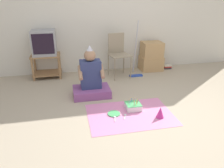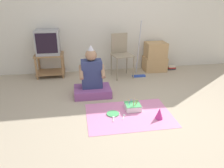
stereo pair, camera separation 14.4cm
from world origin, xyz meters
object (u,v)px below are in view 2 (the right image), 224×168
at_px(party_hat_blue, 159,113).
at_px(paper_plate, 113,114).
at_px(folding_chair, 121,52).
at_px(dust_mop, 139,61).
at_px(tv, 48,42).
at_px(birthday_cake, 133,107).
at_px(person_seated, 92,80).
at_px(book_pile, 171,68).
at_px(cardboard_box_stack, 155,57).

relative_size(party_hat_blue, paper_plate, 0.87).
height_order(folding_chair, dust_mop, dust_mop).
distance_m(tv, dust_mop, 1.93).
bearing_deg(birthday_cake, tv, 128.27).
bearing_deg(paper_plate, party_hat_blue, -19.79).
distance_m(person_seated, birthday_cake, 0.89).
xyz_separation_m(birthday_cake, paper_plate, (-0.32, -0.09, -0.04)).
distance_m(book_pile, paper_plate, 2.50).
bearing_deg(tv, birthday_cake, -51.73).
relative_size(tv, book_pile, 2.64).
xyz_separation_m(tv, person_seated, (0.80, -1.09, -0.46)).
bearing_deg(birthday_cake, person_seated, 131.16).
relative_size(birthday_cake, party_hat_blue, 1.42).
height_order(cardboard_box_stack, party_hat_blue, cardboard_box_stack).
height_order(book_pile, birthday_cake, birthday_cake).
relative_size(tv, cardboard_box_stack, 0.76).
distance_m(dust_mop, book_pile, 0.98).
bearing_deg(cardboard_box_stack, dust_mop, -148.19).
height_order(tv, dust_mop, dust_mop).
bearing_deg(book_pile, party_hat_blue, -117.76).
height_order(book_pile, person_seated, person_seated).
bearing_deg(party_hat_blue, dust_mop, 83.97).
xyz_separation_m(book_pile, paper_plate, (-1.71, -1.82, -0.03)).
distance_m(cardboard_box_stack, party_hat_blue, 2.16).
xyz_separation_m(cardboard_box_stack, dust_mop, (-0.47, -0.29, 0.02)).
height_order(person_seated, birthday_cake, person_seated).
bearing_deg(birthday_cake, book_pile, 51.31).
bearing_deg(tv, person_seated, -53.57).
xyz_separation_m(party_hat_blue, paper_plate, (-0.63, 0.23, -0.08)).
distance_m(cardboard_box_stack, person_seated, 1.87).
xyz_separation_m(tv, folding_chair, (1.49, -0.23, -0.21)).
bearing_deg(book_pile, cardboard_box_stack, -179.91).
distance_m(cardboard_box_stack, book_pile, 0.51).
bearing_deg(party_hat_blue, tv, 129.17).
bearing_deg(person_seated, birthday_cake, -48.84).
distance_m(birthday_cake, party_hat_blue, 0.44).
bearing_deg(person_seated, tv, 126.43).
relative_size(birthday_cake, paper_plate, 1.23).
relative_size(tv, folding_chair, 0.55).
relative_size(dust_mop, book_pile, 6.24).
bearing_deg(folding_chair, person_seated, -128.39).
xyz_separation_m(book_pile, birthday_cake, (-1.38, -1.73, 0.01)).
relative_size(person_seated, paper_plate, 4.73).
relative_size(person_seated, party_hat_blue, 5.43).
xyz_separation_m(dust_mop, book_pile, (0.89, 0.29, -0.29)).
height_order(tv, person_seated, tv).
distance_m(book_pile, party_hat_blue, 2.32).
relative_size(dust_mop, birthday_cake, 5.09).
height_order(tv, party_hat_blue, tv).
distance_m(folding_chair, birthday_cake, 1.59).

